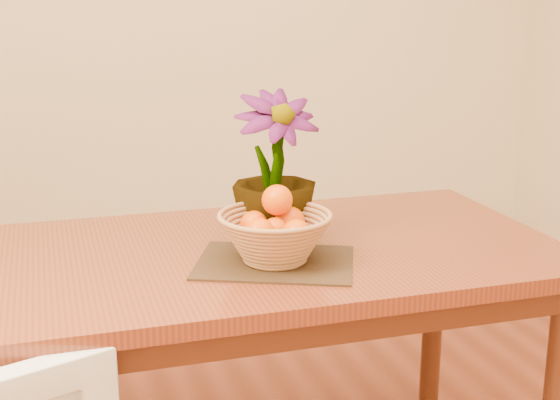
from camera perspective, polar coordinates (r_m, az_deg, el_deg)
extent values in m
cube|color=maroon|center=(1.97, -0.05, -3.93)|extent=(1.40, 0.80, 0.04)
cube|color=#451F10|center=(1.99, -0.05, -5.57)|extent=(1.28, 0.68, 0.08)
cylinder|color=#451F10|center=(2.33, -17.52, -11.51)|extent=(0.06, 0.06, 0.71)
cylinder|color=#451F10|center=(2.61, 11.13, -8.21)|extent=(0.06, 0.06, 0.71)
cube|color=#352013|center=(1.84, -0.37, -4.59)|extent=(0.44, 0.39, 0.01)
cylinder|color=#AA7147|center=(1.83, -0.37, -4.39)|extent=(0.14, 0.14, 0.01)
sphere|color=#DE5103|center=(1.81, -0.38, -2.24)|extent=(0.06, 0.06, 0.06)
sphere|color=#DE5103|center=(1.86, 0.71, -1.60)|extent=(0.07, 0.07, 0.07)
sphere|color=#DE5103|center=(1.84, -1.90, -1.82)|extent=(0.07, 0.07, 0.07)
sphere|color=#DE5103|center=(1.76, -1.53, -2.51)|extent=(0.07, 0.07, 0.07)
sphere|color=#DE5103|center=(1.78, 1.21, -2.47)|extent=(0.07, 0.07, 0.07)
sphere|color=#DE5103|center=(1.82, -0.21, -0.01)|extent=(0.07, 0.07, 0.07)
imported|color=#184D16|center=(1.93, -0.41, 2.25)|extent=(0.23, 0.23, 0.38)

